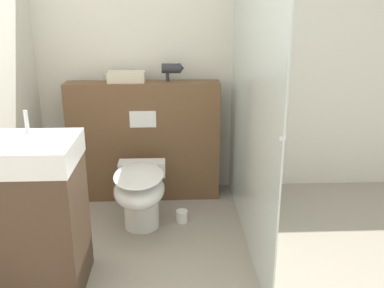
{
  "coord_description": "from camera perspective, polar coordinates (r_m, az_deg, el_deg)",
  "views": [
    {
      "loc": [
        -0.13,
        -1.85,
        1.68
      ],
      "look_at": [
        -0.0,
        1.15,
        0.68
      ],
      "focal_mm": 40.0,
      "sensor_mm": 36.0,
      "label": 1
    }
  ],
  "objects": [
    {
      "name": "partition_panel",
      "position": [
        3.76,
        -6.33,
        0.37
      ],
      "size": [
        1.3,
        0.23,
        1.04
      ],
      "color": "brown",
      "rests_on": "ground_plane"
    },
    {
      "name": "spare_toilet_roll",
      "position": [
        3.47,
        -1.34,
        -9.6
      ],
      "size": [
        0.09,
        0.09,
        0.1
      ],
      "color": "white",
      "rests_on": "ground_plane"
    },
    {
      "name": "shower_glass",
      "position": [
        2.96,
        7.86,
        6.68
      ],
      "size": [
        0.04,
        1.84,
        2.17
      ],
      "color": "silver",
      "rests_on": "ground_plane"
    },
    {
      "name": "toilet",
      "position": [
        3.28,
        -6.93,
        -6.39
      ],
      "size": [
        0.37,
        0.67,
        0.49
      ],
      "color": "white",
      "rests_on": "ground_plane"
    },
    {
      "name": "sink_vanity",
      "position": [
        2.73,
        -20.74,
        -9.0
      ],
      "size": [
        0.6,
        0.49,
        1.09
      ],
      "color": "#473323",
      "rests_on": "ground_plane"
    },
    {
      "name": "hair_drier",
      "position": [
        3.64,
        -2.66,
        10.0
      ],
      "size": [
        0.19,
        0.08,
        0.15
      ],
      "color": "#2D2D33",
      "rests_on": "partition_panel"
    },
    {
      "name": "wall_back",
      "position": [
        3.83,
        -0.53,
        12.0
      ],
      "size": [
        8.0,
        0.06,
        2.5
      ],
      "color": "silver",
      "rests_on": "ground_plane"
    },
    {
      "name": "folded_towel",
      "position": [
        3.65,
        -8.73,
        8.86
      ],
      "size": [
        0.31,
        0.18,
        0.09
      ],
      "color": "beige",
      "rests_on": "partition_panel"
    }
  ]
}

